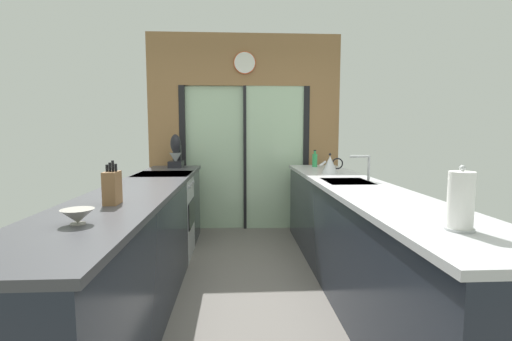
{
  "coord_description": "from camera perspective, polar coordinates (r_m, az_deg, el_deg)",
  "views": [
    {
      "loc": [
        -0.12,
        -2.69,
        1.36
      ],
      "look_at": [
        0.08,
        0.94,
        0.98
      ],
      "focal_mm": 25.47,
      "sensor_mm": 36.0,
      "label": 1
    }
  ],
  "objects": [
    {
      "name": "kettle",
      "position": [
        4.0,
        11.56,
        0.94
      ],
      "size": [
        0.26,
        0.18,
        0.22
      ],
      "color": "#B7BABC",
      "rests_on": "right_counter_run"
    },
    {
      "name": "paper_towel_roll",
      "position": [
        1.89,
        29.46,
        -4.23
      ],
      "size": [
        0.13,
        0.13,
        0.3
      ],
      "color": "#B7BABC",
      "rests_on": "right_counter_run"
    },
    {
      "name": "ground_plane",
      "position": [
        3.57,
        -0.97,
        -16.63
      ],
      "size": [
        5.04,
        7.6,
        0.02
      ],
      "primitive_type": "cube",
      "color": "slate"
    },
    {
      "name": "sink_faucet",
      "position": [
        3.46,
        16.77,
        1.06
      ],
      "size": [
        0.19,
        0.02,
        0.24
      ],
      "color": "#B7BABC",
      "rests_on": "right_counter_run"
    },
    {
      "name": "right_counter_run",
      "position": [
        3.29,
        15.52,
        -10.09
      ],
      "size": [
        0.62,
        3.8,
        0.92
      ],
      "color": "#1E232D",
      "rests_on": "ground_plane"
    },
    {
      "name": "left_counter_run",
      "position": [
        3.06,
        -18.24,
        -11.35
      ],
      "size": [
        0.62,
        3.8,
        0.92
      ],
      "color": "#1E232D",
      "rests_on": "ground_plane"
    },
    {
      "name": "oven_range",
      "position": [
        4.12,
        -14.16,
        -6.91
      ],
      "size": [
        0.6,
        0.6,
        0.92
      ],
      "color": "#B7BABC",
      "rests_on": "ground_plane"
    },
    {
      "name": "knife_block",
      "position": [
        2.41,
        -21.66,
        -2.48
      ],
      "size": [
        0.08,
        0.14,
        0.27
      ],
      "color": "brown",
      "rests_on": "left_counter_run"
    },
    {
      "name": "back_wall_unit",
      "position": [
        5.09,
        -1.78,
        7.83
      ],
      "size": [
        2.64,
        0.12,
        2.7
      ],
      "color": "olive",
      "rests_on": "ground_plane"
    },
    {
      "name": "soap_bottle",
      "position": [
        4.74,
        9.22,
        1.66
      ],
      "size": [
        0.07,
        0.07,
        0.22
      ],
      "color": "#339E56",
      "rests_on": "right_counter_run"
    },
    {
      "name": "mixing_bowl",
      "position": [
        1.96,
        -26.22,
        -6.46
      ],
      "size": [
        0.16,
        0.16,
        0.08
      ],
      "color": "gray",
      "rests_on": "left_counter_run"
    },
    {
      "name": "stand_mixer",
      "position": [
        4.74,
        -12.47,
        2.46
      ],
      "size": [
        0.17,
        0.27,
        0.42
      ],
      "color": "black",
      "rests_on": "left_counter_run"
    }
  ]
}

